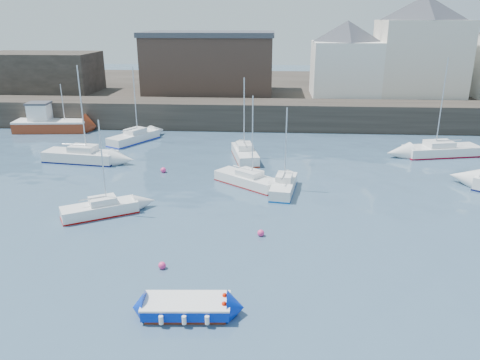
# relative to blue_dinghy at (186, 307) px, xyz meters

# --- Properties ---
(water) EXTENTS (220.00, 220.00, 0.00)m
(water) POSITION_rel_blue_dinghy_xyz_m (1.39, 1.44, -0.40)
(water) COLOR #2D4760
(water) RESTS_ON ground
(quay_wall) EXTENTS (90.00, 5.00, 3.00)m
(quay_wall) POSITION_rel_blue_dinghy_xyz_m (1.39, 36.44, 1.10)
(quay_wall) COLOR #28231E
(quay_wall) RESTS_ON ground
(land_strip) EXTENTS (90.00, 32.00, 2.80)m
(land_strip) POSITION_rel_blue_dinghy_xyz_m (1.39, 54.44, 1.00)
(land_strip) COLOR #28231E
(land_strip) RESTS_ON ground
(bldg_east_a) EXTENTS (13.36, 13.36, 11.80)m
(bldg_east_a) POSITION_rel_blue_dinghy_xyz_m (21.39, 43.44, 8.41)
(bldg_east_a) COLOR beige
(bldg_east_a) RESTS_ON land_strip
(bldg_east_d) EXTENTS (11.14, 11.14, 8.95)m
(bldg_east_d) POSITION_rel_blue_dinghy_xyz_m (12.39, 42.94, 6.97)
(bldg_east_d) COLOR white
(bldg_east_d) RESTS_ON land_strip
(warehouse) EXTENTS (16.40, 10.40, 7.60)m
(warehouse) POSITION_rel_blue_dinghy_xyz_m (-4.61, 44.44, 6.22)
(warehouse) COLOR #3D2D26
(warehouse) RESTS_ON land_strip
(bldg_west) EXTENTS (14.00, 8.00, 5.00)m
(bldg_west) POSITION_rel_blue_dinghy_xyz_m (-26.61, 43.44, 4.90)
(bldg_west) COLOR #353028
(bldg_west) RESTS_ON land_strip
(blue_dinghy) EXTENTS (3.86, 2.09, 0.72)m
(blue_dinghy) POSITION_rel_blue_dinghy_xyz_m (0.00, 0.00, 0.00)
(blue_dinghy) COLOR maroon
(blue_dinghy) RESTS_ON ground
(fishing_boat) EXTENTS (8.13, 3.71, 5.22)m
(fishing_boat) POSITION_rel_blue_dinghy_xyz_m (-21.31, 32.92, 0.61)
(fishing_boat) COLOR maroon
(fishing_boat) RESTS_ON ground
(sailboat_a) EXTENTS (4.89, 3.77, 6.22)m
(sailboat_a) POSITION_rel_blue_dinghy_xyz_m (-7.43, 10.22, 0.04)
(sailboat_a) COLOR white
(sailboat_a) RESTS_ON ground
(sailboat_b) EXTENTS (5.26, 4.60, 6.86)m
(sailboat_b) POSITION_rel_blue_dinghy_xyz_m (1.71, 16.62, 0.05)
(sailboat_b) COLOR white
(sailboat_b) RESTS_ON ground
(sailboat_c) EXTENTS (2.20, 4.84, 6.14)m
(sailboat_c) POSITION_rel_blue_dinghy_xyz_m (4.47, 15.34, 0.07)
(sailboat_c) COLOR white
(sailboat_c) RESTS_ON ground
(sailboat_e) EXTENTS (6.72, 2.93, 8.36)m
(sailboat_e) POSITION_rel_blue_dinghy_xyz_m (-13.26, 21.66, 0.15)
(sailboat_e) COLOR white
(sailboat_e) RESTS_ON ground
(sailboat_f) EXTENTS (2.89, 5.78, 7.19)m
(sailboat_f) POSITION_rel_blue_dinghy_xyz_m (1.14, 23.51, 0.11)
(sailboat_f) COLOR white
(sailboat_f) RESTS_ON ground
(sailboat_g) EXTENTS (7.30, 3.70, 8.84)m
(sailboat_g) POSITION_rel_blue_dinghy_xyz_m (19.20, 25.87, 0.10)
(sailboat_g) COLOR white
(sailboat_g) RESTS_ON ground
(sailboat_h) EXTENTS (4.49, 5.99, 7.50)m
(sailboat_h) POSITION_rel_blue_dinghy_xyz_m (-10.56, 28.85, 0.09)
(sailboat_h) COLOR white
(sailboat_h) RESTS_ON ground
(buoy_near) EXTENTS (0.39, 0.39, 0.39)m
(buoy_near) POSITION_rel_blue_dinghy_xyz_m (-1.93, 3.78, -0.40)
(buoy_near) COLOR #F1337D
(buoy_near) RESTS_ON ground
(buoy_mid) EXTENTS (0.41, 0.41, 0.41)m
(buoy_mid) POSITION_rel_blue_dinghy_xyz_m (2.99, 7.90, -0.40)
(buoy_mid) COLOR #F1337D
(buoy_mid) RESTS_ON ground
(buoy_far) EXTENTS (0.45, 0.45, 0.45)m
(buoy_far) POSITION_rel_blue_dinghy_xyz_m (-5.35, 19.20, -0.40)
(buoy_far) COLOR #F1337D
(buoy_far) RESTS_ON ground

